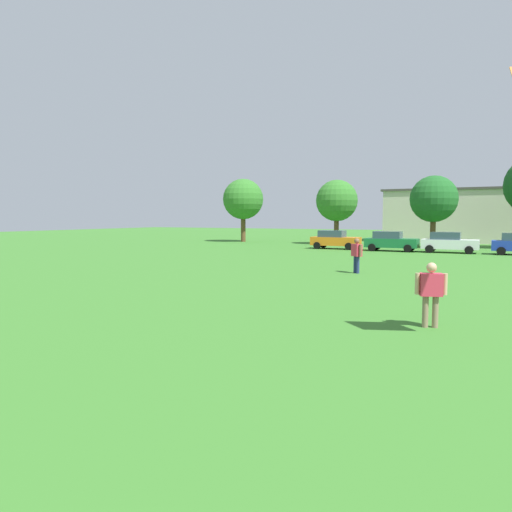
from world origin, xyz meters
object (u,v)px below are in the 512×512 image
at_px(tree_left, 337,201).
at_px(adult_bystander, 431,289).
at_px(parked_car_green_1, 391,241).
at_px(parked_car_white_2, 449,242).
at_px(tree_right, 434,199).
at_px(bystander_near_trees, 357,253).
at_px(tree_far_left, 243,199).
at_px(parked_car_orange_0, 335,239).

bearing_deg(tree_left, adult_bystander, -69.14).
bearing_deg(parked_car_green_1, parked_car_white_2, 2.39).
bearing_deg(tree_right, parked_car_green_1, -115.39).
bearing_deg(bystander_near_trees, tree_far_left, -6.16).
xyz_separation_m(tree_far_left, tree_right, (21.17, -2.15, -0.40)).
distance_m(bystander_near_trees, tree_right, 23.05).
relative_size(bystander_near_trees, tree_right, 0.27).
relative_size(parked_car_orange_0, parked_car_white_2, 1.00).
relative_size(parked_car_green_1, tree_right, 0.64).
xyz_separation_m(adult_bystander, tree_left, (-13.65, 35.83, 3.57)).
bearing_deg(bystander_near_trees, tree_left, -25.51).
distance_m(adult_bystander, parked_car_white_2, 28.41).
distance_m(parked_car_orange_0, tree_right, 10.05).
distance_m(parked_car_green_1, tree_right, 7.32).
bearing_deg(tree_left, tree_right, -11.22).
height_order(parked_car_green_1, tree_left, tree_left).
relative_size(tree_left, tree_right, 1.01).
distance_m(bystander_near_trees, parked_car_orange_0, 18.83).
bearing_deg(adult_bystander, parked_car_white_2, 75.54).
bearing_deg(parked_car_white_2, bystander_near_trees, -99.87).
distance_m(adult_bystander, tree_left, 38.50).
relative_size(adult_bystander, tree_right, 0.26).
bearing_deg(parked_car_green_1, tree_right, 64.61).
xyz_separation_m(parked_car_green_1, tree_far_left, (-18.46, 7.87, 4.08)).
bearing_deg(parked_car_orange_0, adult_bystander, -68.02).
distance_m(adult_bystander, parked_car_green_1, 28.90).
distance_m(adult_bystander, bystander_near_trees, 12.15).
distance_m(adult_bystander, tree_far_left, 44.00).
bearing_deg(tree_far_left, parked_car_green_1, -23.09).
distance_m(bystander_near_trees, tree_left, 26.45).
distance_m(parked_car_green_1, tree_left, 11.13).
xyz_separation_m(parked_car_orange_0, tree_right, (7.80, 5.15, 3.68)).
relative_size(parked_car_white_2, tree_left, 0.63).
xyz_separation_m(parked_car_green_1, parked_car_white_2, (4.59, 0.19, 0.00)).
bearing_deg(parked_car_white_2, parked_car_orange_0, 177.80).
xyz_separation_m(parked_car_white_2, tree_left, (-11.74, 7.48, 3.73)).
bearing_deg(parked_car_orange_0, tree_far_left, 151.35).
bearing_deg(bystander_near_trees, adult_bystander, 158.88).
relative_size(parked_car_green_1, parked_car_white_2, 1.00).
bearing_deg(parked_car_orange_0, bystander_near_trees, -69.23).
bearing_deg(parked_car_white_2, adult_bystander, -86.14).
xyz_separation_m(adult_bystander, parked_car_white_2, (-1.91, 28.35, -0.16)).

